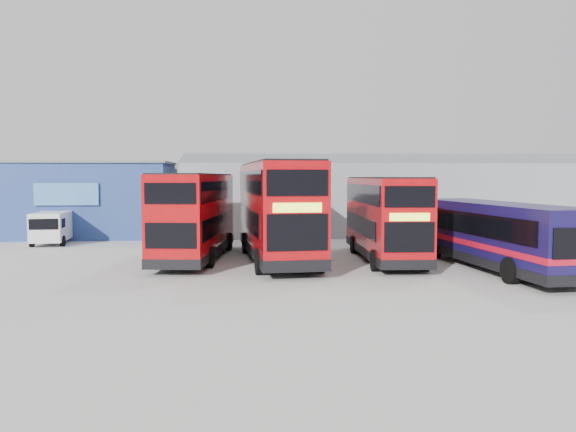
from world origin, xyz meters
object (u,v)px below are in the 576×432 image
at_px(office_block, 85,198).
at_px(panel_van, 53,226).
at_px(maintenance_shed, 385,196).
at_px(single_decker_blue, 498,237).
at_px(double_decker_centre, 277,212).
at_px(double_decker_left, 195,217).
at_px(double_decker_right, 384,219).

bearing_deg(office_block, panel_van, -95.71).
xyz_separation_m(maintenance_shed, single_decker_blue, (0.18, -18.78, -1.14)).
relative_size(maintenance_shed, panel_van, 6.60).
bearing_deg(double_decker_centre, single_decker_blue, -25.76).
relative_size(office_block, double_decker_left, 1.20).
bearing_deg(single_decker_blue, panel_van, -31.64).
height_order(office_block, maintenance_shed, maintenance_shed).
bearing_deg(single_decker_blue, double_decker_centre, -25.63).
bearing_deg(double_decker_centre, double_decker_right, -7.81).
bearing_deg(maintenance_shed, double_decker_right, -104.61).
xyz_separation_m(office_block, double_decker_centre, (12.72, -13.12, -0.19)).
distance_m(office_block, panel_van, 5.38).
distance_m(double_decker_right, single_decker_blue, 5.41).
height_order(double_decker_right, panel_van, double_decker_right).
bearing_deg(maintenance_shed, double_decker_left, -132.46).
bearing_deg(double_decker_left, panel_van, -31.78).
distance_m(double_decker_left, panel_van, 11.85).
height_order(maintenance_shed, single_decker_blue, maintenance_shed).
bearing_deg(double_decker_centre, office_block, 129.45).
relative_size(single_decker_blue, panel_van, 2.39).
bearing_deg(double_decker_right, double_decker_left, 176.62).
bearing_deg(double_decker_left, maintenance_shed, -125.74).
relative_size(double_decker_left, panel_van, 2.22).
relative_size(double_decker_left, double_decker_centre, 0.89).
relative_size(maintenance_shed, double_decker_right, 3.13).
bearing_deg(panel_van, double_decker_right, -28.85).
xyz_separation_m(maintenance_shed, double_decker_left, (-13.27, -14.51, -0.49)).
xyz_separation_m(maintenance_shed, panel_van, (-22.51, -7.15, -1.51)).
xyz_separation_m(double_decker_left, double_decker_centre, (3.99, -0.62, 0.27)).
height_order(double_decker_left, double_decker_centre, double_decker_centre).
height_order(maintenance_shed, double_decker_centre, maintenance_shed).
bearing_deg(maintenance_shed, panel_van, -162.37).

